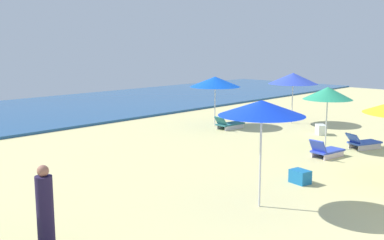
{
  "coord_description": "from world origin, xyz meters",
  "views": [
    {
      "loc": [
        -9.69,
        -0.59,
        3.94
      ],
      "look_at": [
        2.49,
        11.22,
        1.08
      ],
      "focal_mm": 42.66,
      "sensor_mm": 36.0,
      "label": 1
    }
  ],
  "objects": [
    {
      "name": "cooler_box_0",
      "position": [
        8.27,
        8.97,
        0.22
      ],
      "size": [
        0.65,
        0.65,
        0.44
      ],
      "primitive_type": "cube",
      "rotation": [
        0.0,
        0.0,
        3.94
      ],
      "color": "white",
      "rests_on": "ground_plane"
    },
    {
      "name": "umbrella_2",
      "position": [
        9.85,
        11.43,
        2.24
      ],
      "size": [
        2.41,
        2.41,
        2.51
      ],
      "color": "silver",
      "rests_on": "ground_plane"
    },
    {
      "name": "umbrella_1",
      "position": [
        6.01,
        7.56,
        2.1
      ],
      "size": [
        1.83,
        1.83,
        2.34
      ],
      "color": "silver",
      "rests_on": "ground_plane"
    },
    {
      "name": "cooler_box_1",
      "position": [
        1.44,
        5.92,
        0.19
      ],
      "size": [
        0.49,
        0.6,
        0.39
      ],
      "primitive_type": "cube",
      "rotation": [
        0.0,
        0.0,
        1.37
      ],
      "color": "#1767A9",
      "rests_on": "ground_plane"
    },
    {
      "name": "umbrella_4",
      "position": [
        6.66,
        13.73,
        2.13
      ],
      "size": [
        2.42,
        2.42,
        2.38
      ],
      "color": "silver",
      "rests_on": "ground_plane"
    },
    {
      "name": "lounge_chair_1_0",
      "position": [
        4.71,
        6.85,
        0.24
      ],
      "size": [
        1.38,
        0.79,
        0.68
      ],
      "rotation": [
        0.0,
        0.0,
        1.42
      ],
      "color": "silver",
      "rests_on": "ground_plane"
    },
    {
      "name": "umbrella_5",
      "position": [
        -0.91,
        5.64,
        2.43
      ],
      "size": [
        2.07,
        2.07,
        2.62
      ],
      "color": "silver",
      "rests_on": "ground_plane"
    },
    {
      "name": "cooler_box_2",
      "position": [
        9.49,
        14.47,
        0.15
      ],
      "size": [
        0.47,
        0.57,
        0.3
      ],
      "primitive_type": "cube",
      "rotation": [
        0.0,
        0.0,
        4.45
      ],
      "color": "#3267B7",
      "rests_on": "ground_plane"
    },
    {
      "name": "beachgoer_0",
      "position": [
        -5.74,
        7.1,
        0.8
      ],
      "size": [
        0.39,
        0.39,
        1.71
      ],
      "rotation": [
        0.0,
        0.0,
        1.81
      ],
      "color": "#231A3C",
      "rests_on": "ground_plane"
    },
    {
      "name": "lounge_chair_4_0",
      "position": [
        6.48,
        12.71,
        0.23
      ],
      "size": [
        1.5,
        0.74,
        0.64
      ],
      "rotation": [
        0.0,
        0.0,
        1.48
      ],
      "color": "silver",
      "rests_on": "ground_plane"
    },
    {
      "name": "lounge_chair_1_1",
      "position": [
        6.88,
        6.49,
        0.24
      ],
      "size": [
        1.47,
        1.05,
        0.63
      ],
      "rotation": [
        0.0,
        0.0,
        1.19
      ],
      "color": "silver",
      "rests_on": "ground_plane"
    }
  ]
}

